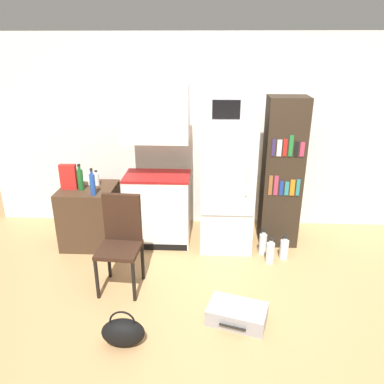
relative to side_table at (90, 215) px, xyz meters
The scene contains 18 objects.
ground_plane 2.03m from the side_table, 40.29° to the right, with size 24.00×24.00×0.00m, color tan.
wall_back 2.06m from the side_table, 22.30° to the left, with size 6.40×0.10×2.48m.
side_table is the anchor object (origin of this frame).
kitchen_hutch 0.99m from the side_table, ahead, with size 0.78×0.49×1.94m.
refrigerator 1.71m from the side_table, ahead, with size 0.60×0.60×1.55m.
microwave 2.13m from the side_table, ahead, with size 0.50×0.35×0.29m.
bookshelf 2.38m from the side_table, ahead, with size 0.45×0.36×1.80m.
bottle_blue_soda 0.57m from the side_table, 57.25° to the right, with size 0.06×0.06×0.32m.
bottle_milk_white 0.46m from the side_table, 44.56° to the left, with size 0.06×0.06×0.19m.
bottle_green_tall 0.51m from the side_table, 122.30° to the right, with size 0.07×0.07×0.31m.
bowl 0.42m from the side_table, 101.75° to the left, with size 0.17×0.17×0.05m.
cereal_box 0.55m from the side_table, 165.52° to the right, with size 0.19×0.07×0.30m.
chair 1.04m from the side_table, 55.26° to the right, with size 0.43×0.43×0.96m.
suitcase_large_flat 2.22m from the side_table, 38.59° to the right, with size 0.59×0.45×0.15m.
handbag 1.88m from the side_table, 65.82° to the right, with size 0.36×0.20×0.33m.
water_bottle_front 2.36m from the side_table, ahead, with size 0.10×0.10×0.29m.
water_bottle_middle 2.12m from the side_table, ahead, with size 0.09×0.09×0.32m.
water_bottle_back 2.21m from the side_table, 10.17° to the right, with size 0.09×0.09×0.32m.
Camera 1 is at (-0.08, -2.81, 2.33)m, focal length 35.00 mm.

